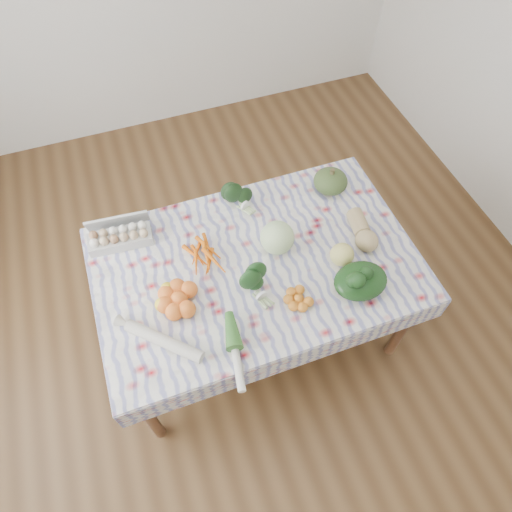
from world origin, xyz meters
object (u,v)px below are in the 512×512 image
(kabocha_squash, at_px, (331,181))
(cabbage, at_px, (277,238))
(dining_table, at_px, (256,271))
(grapefruit, at_px, (342,255))
(butternut_squash, at_px, (363,230))
(egg_carton, at_px, (120,238))

(kabocha_squash, relative_size, cabbage, 1.09)
(dining_table, distance_m, grapefruit, 0.46)
(dining_table, relative_size, grapefruit, 13.14)
(dining_table, xyz_separation_m, cabbage, (0.13, 0.05, 0.17))
(butternut_squash, bearing_deg, kabocha_squash, 100.14)
(kabocha_squash, bearing_deg, egg_carton, 179.06)
(egg_carton, relative_size, cabbage, 1.86)
(dining_table, height_order, grapefruit, grapefruit)
(butternut_squash, relative_size, grapefruit, 2.10)
(grapefruit, bearing_deg, butternut_squash, 32.15)
(butternut_squash, bearing_deg, cabbage, 177.77)
(dining_table, bearing_deg, egg_carton, 150.28)
(butternut_squash, bearing_deg, grapefruit, -139.64)
(kabocha_squash, bearing_deg, dining_table, -149.37)
(dining_table, distance_m, egg_carton, 0.74)
(egg_carton, height_order, grapefruit, grapefruit)
(cabbage, bearing_deg, egg_carton, 157.99)
(dining_table, height_order, cabbage, cabbage)
(cabbage, height_order, butternut_squash, cabbage)
(cabbage, bearing_deg, kabocha_squash, 33.33)
(grapefruit, bearing_deg, kabocha_squash, 71.56)
(dining_table, distance_m, kabocha_squash, 0.68)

